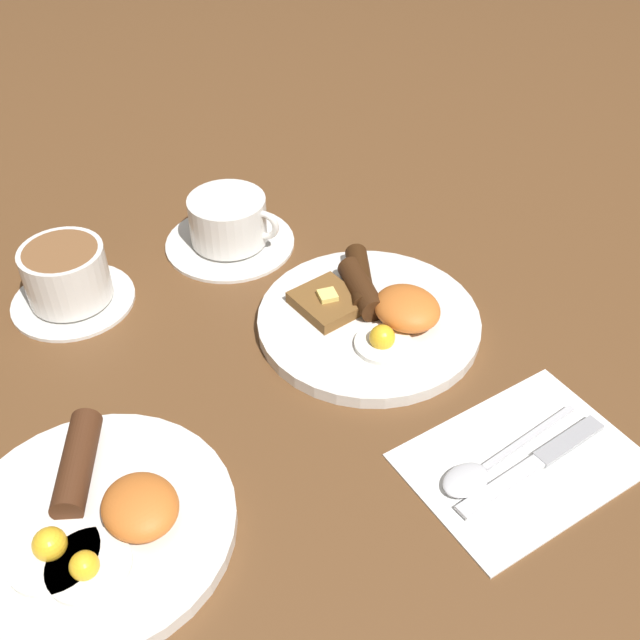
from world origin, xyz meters
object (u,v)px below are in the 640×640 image
teacup_near (229,225)px  knife (540,460)px  teacup_far (68,278)px  breakfast_plate_far (98,521)px  breakfast_plate_near (371,315)px  spoon (480,471)px

teacup_near → knife: teacup_near is taller
knife → teacup_far: bearing=-60.9°
breakfast_plate_far → knife: breakfast_plate_far is taller
breakfast_plate_near → breakfast_plate_far: bearing=98.7°
breakfast_plate_near → knife: (-0.25, 0.01, -0.01)m
knife → breakfast_plate_far: bearing=-25.1°
knife → spoon: spoon is taller
breakfast_plate_near → teacup_near: (0.23, 0.04, 0.02)m
teacup_far → knife: bearing=-154.2°
knife → spoon: (0.03, 0.05, 0.00)m
spoon → breakfast_plate_far: bearing=-27.2°
teacup_far → knife: teacup_far is taller
spoon → teacup_near: bearing=-91.2°
teacup_far → spoon: bearing=-158.5°
breakfast_plate_far → spoon: bearing=-118.9°
breakfast_plate_far → knife: size_ratio=1.33×
breakfast_plate_far → teacup_near: 0.43m
breakfast_plate_near → breakfast_plate_far: (-0.05, 0.36, -0.00)m
breakfast_plate_near → teacup_far: bearing=44.7°
breakfast_plate_near → knife: 0.25m
teacup_near → teacup_far: 0.21m
breakfast_plate_far → knife: bearing=-118.4°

